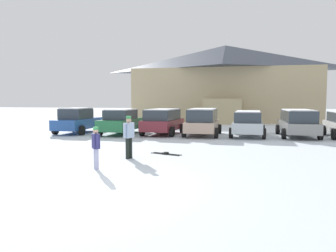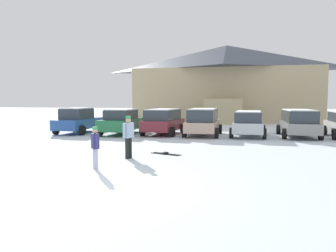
{
  "view_description": "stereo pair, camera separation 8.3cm",
  "coord_description": "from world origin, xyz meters",
  "px_view_note": "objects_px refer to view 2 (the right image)",
  "views": [
    {
      "loc": [
        3.45,
        -8.07,
        2.29
      ],
      "look_at": [
        0.6,
        7.46,
        1.03
      ],
      "focal_mm": 35.0,
      "sensor_mm": 36.0,
      "label": 1
    },
    {
      "loc": [
        3.54,
        -8.05,
        2.29
      ],
      "look_at": [
        0.6,
        7.46,
        1.03
      ],
      "focal_mm": 35.0,
      "sensor_mm": 36.0,
      "label": 2
    }
  ],
  "objects_px": {
    "parked_grey_wagon": "(298,122)",
    "parked_silver_wagon": "(248,123)",
    "parked_maroon_van": "(163,121)",
    "skier_adult_in_blue_parka": "(128,135)",
    "pair_of_skis": "(166,154)",
    "ski_lodge": "(226,83)",
    "skier_teen_in_navy_coat": "(95,145)",
    "parked_blue_hatchback": "(78,120)",
    "parked_beige_suv": "(203,121)",
    "parked_green_coupe": "(122,121)"
  },
  "relations": [
    {
      "from": "parked_green_coupe",
      "to": "parked_grey_wagon",
      "type": "xyz_separation_m",
      "value": [
        11.26,
        0.41,
        0.07
      ]
    },
    {
      "from": "parked_grey_wagon",
      "to": "parked_green_coupe",
      "type": "bearing_deg",
      "value": -177.93
    },
    {
      "from": "parked_silver_wagon",
      "to": "parked_blue_hatchback",
      "type": "bearing_deg",
      "value": -179.68
    },
    {
      "from": "parked_blue_hatchback",
      "to": "parked_green_coupe",
      "type": "bearing_deg",
      "value": -1.11
    },
    {
      "from": "skier_adult_in_blue_parka",
      "to": "pair_of_skis",
      "type": "distance_m",
      "value": 1.98
    },
    {
      "from": "ski_lodge",
      "to": "parked_grey_wagon",
      "type": "height_order",
      "value": "ski_lodge"
    },
    {
      "from": "ski_lodge",
      "to": "skier_adult_in_blue_parka",
      "type": "bearing_deg",
      "value": -97.72
    },
    {
      "from": "ski_lodge",
      "to": "parked_grey_wagon",
      "type": "relative_size",
      "value": 4.18
    },
    {
      "from": "parked_blue_hatchback",
      "to": "parked_beige_suv",
      "type": "relative_size",
      "value": 0.96
    },
    {
      "from": "parked_green_coupe",
      "to": "parked_grey_wagon",
      "type": "height_order",
      "value": "parked_grey_wagon"
    },
    {
      "from": "parked_green_coupe",
      "to": "parked_silver_wagon",
      "type": "xyz_separation_m",
      "value": [
        8.24,
        0.13,
        0.02
      ]
    },
    {
      "from": "parked_silver_wagon",
      "to": "skier_adult_in_blue_parka",
      "type": "xyz_separation_m",
      "value": [
        -5.03,
        -8.86,
        0.07
      ]
    },
    {
      "from": "parked_beige_suv",
      "to": "pair_of_skis",
      "type": "relative_size",
      "value": 3.18
    },
    {
      "from": "parked_blue_hatchback",
      "to": "parked_maroon_van",
      "type": "xyz_separation_m",
      "value": [
        5.97,
        0.22,
        0.04
      ]
    },
    {
      "from": "ski_lodge",
      "to": "pair_of_skis",
      "type": "height_order",
      "value": "ski_lodge"
    },
    {
      "from": "parked_beige_suv",
      "to": "parked_silver_wagon",
      "type": "relative_size",
      "value": 1.01
    },
    {
      "from": "ski_lodge",
      "to": "pair_of_skis",
      "type": "distance_m",
      "value": 24.33
    },
    {
      "from": "parked_beige_suv",
      "to": "parked_silver_wagon",
      "type": "bearing_deg",
      "value": 0.79
    },
    {
      "from": "ski_lodge",
      "to": "parked_blue_hatchback",
      "type": "height_order",
      "value": "ski_lodge"
    },
    {
      "from": "parked_beige_suv",
      "to": "parked_blue_hatchback",
      "type": "bearing_deg",
      "value": -179.83
    },
    {
      "from": "skier_adult_in_blue_parka",
      "to": "parked_silver_wagon",
      "type": "bearing_deg",
      "value": 60.42
    },
    {
      "from": "ski_lodge",
      "to": "pair_of_skis",
      "type": "xyz_separation_m",
      "value": [
        -2.17,
        -23.87,
        -4.19
      ]
    },
    {
      "from": "parked_maroon_van",
      "to": "parked_silver_wagon",
      "type": "bearing_deg",
      "value": -1.63
    },
    {
      "from": "parked_silver_wagon",
      "to": "parked_grey_wagon",
      "type": "relative_size",
      "value": 0.94
    },
    {
      "from": "ski_lodge",
      "to": "skier_adult_in_blue_parka",
      "type": "relative_size",
      "value": 11.78
    },
    {
      "from": "parked_blue_hatchback",
      "to": "skier_adult_in_blue_parka",
      "type": "bearing_deg",
      "value": -53.84
    },
    {
      "from": "parked_maroon_van",
      "to": "parked_grey_wagon",
      "type": "relative_size",
      "value": 0.92
    },
    {
      "from": "parked_grey_wagon",
      "to": "parked_blue_hatchback",
      "type": "bearing_deg",
      "value": -178.63
    },
    {
      "from": "parked_beige_suv",
      "to": "pair_of_skis",
      "type": "xyz_separation_m",
      "value": [
        -0.97,
        -7.56,
        -0.91
      ]
    },
    {
      "from": "ski_lodge",
      "to": "parked_beige_suv",
      "type": "bearing_deg",
      "value": -94.22
    },
    {
      "from": "parked_silver_wagon",
      "to": "skier_teen_in_navy_coat",
      "type": "relative_size",
      "value": 3.12
    },
    {
      "from": "parked_silver_wagon",
      "to": "parked_grey_wagon",
      "type": "height_order",
      "value": "parked_grey_wagon"
    },
    {
      "from": "parked_grey_wagon",
      "to": "parked_silver_wagon",
      "type": "bearing_deg",
      "value": -174.7
    },
    {
      "from": "parked_blue_hatchback",
      "to": "skier_adult_in_blue_parka",
      "type": "distance_m",
      "value": 10.89
    },
    {
      "from": "parked_maroon_van",
      "to": "parked_grey_wagon",
      "type": "height_order",
      "value": "parked_grey_wagon"
    },
    {
      "from": "parked_grey_wagon",
      "to": "ski_lodge",
      "type": "bearing_deg",
      "value": 106.21
    },
    {
      "from": "parked_green_coupe",
      "to": "skier_adult_in_blue_parka",
      "type": "height_order",
      "value": "parked_green_coupe"
    },
    {
      "from": "parked_blue_hatchback",
      "to": "pair_of_skis",
      "type": "xyz_separation_m",
      "value": [
        7.66,
        -7.54,
        -0.85
      ]
    },
    {
      "from": "parked_blue_hatchback",
      "to": "parked_beige_suv",
      "type": "height_order",
      "value": "parked_blue_hatchback"
    },
    {
      "from": "skier_adult_in_blue_parka",
      "to": "skier_teen_in_navy_coat",
      "type": "height_order",
      "value": "skier_adult_in_blue_parka"
    },
    {
      "from": "parked_silver_wagon",
      "to": "parked_grey_wagon",
      "type": "bearing_deg",
      "value": 5.3
    },
    {
      "from": "ski_lodge",
      "to": "skier_adult_in_blue_parka",
      "type": "distance_m",
      "value": 25.56
    },
    {
      "from": "parked_blue_hatchback",
      "to": "parked_beige_suv",
      "type": "xyz_separation_m",
      "value": [
        8.63,
        0.03,
        0.06
      ]
    },
    {
      "from": "ski_lodge",
      "to": "parked_maroon_van",
      "type": "bearing_deg",
      "value": -103.46
    },
    {
      "from": "pair_of_skis",
      "to": "parked_beige_suv",
      "type": "bearing_deg",
      "value": 82.69
    },
    {
      "from": "parked_maroon_van",
      "to": "skier_teen_in_navy_coat",
      "type": "bearing_deg",
      "value": -90.14
    },
    {
      "from": "parked_beige_suv",
      "to": "parked_maroon_van",
      "type": "bearing_deg",
      "value": 175.8
    },
    {
      "from": "ski_lodge",
      "to": "parked_maroon_van",
      "type": "height_order",
      "value": "ski_lodge"
    },
    {
      "from": "parked_green_coupe",
      "to": "parked_grey_wagon",
      "type": "relative_size",
      "value": 0.98
    },
    {
      "from": "parked_blue_hatchback",
      "to": "skier_teen_in_navy_coat",
      "type": "bearing_deg",
      "value": -61.36
    }
  ]
}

